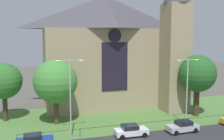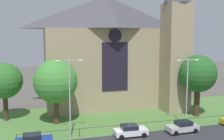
# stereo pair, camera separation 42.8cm
# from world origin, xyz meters

# --- Properties ---
(ground) EXTENTS (160.00, 160.00, 0.00)m
(ground) POSITION_xyz_m (0.00, 10.00, 0.00)
(ground) COLOR #56544C
(grass_verge) EXTENTS (120.00, 20.00, 0.01)m
(grass_verge) POSITION_xyz_m (0.00, 8.00, 0.00)
(grass_verge) COLOR #517F3D
(grass_verge) RESTS_ON ground
(church_building) EXTENTS (23.20, 16.20, 26.00)m
(church_building) POSITION_xyz_m (3.59, 17.59, 10.27)
(church_building) COLOR tan
(church_building) RESTS_ON ground
(iron_railing) EXTENTS (30.04, 0.07, 1.13)m
(iron_railing) POSITION_xyz_m (2.81, 2.50, 0.97)
(iron_railing) COLOR black
(iron_railing) RESTS_ON ground
(tree_left_far) EXTENTS (5.36, 5.36, 8.76)m
(tree_left_far) POSITION_xyz_m (-14.33, 12.44, 6.03)
(tree_left_far) COLOR #423021
(tree_left_far) RESTS_ON ground
(tree_left_near) EXTENTS (6.28, 6.28, 9.41)m
(tree_left_near) POSITION_xyz_m (-7.09, 8.72, 6.23)
(tree_left_near) COLOR #4C3823
(tree_left_near) RESTS_ON ground
(tree_right_near) EXTENTS (5.90, 5.90, 9.79)m
(tree_right_near) POSITION_xyz_m (14.76, 6.58, 6.76)
(tree_right_near) COLOR #423021
(tree_right_near) RESTS_ON ground
(streetlamp_near) EXTENTS (3.37, 0.26, 9.97)m
(streetlamp_near) POSITION_xyz_m (-5.83, 2.40, 6.18)
(streetlamp_near) COLOR #B2B2B7
(streetlamp_near) RESTS_ON ground
(streetlamp_far) EXTENTS (3.37, 0.26, 9.65)m
(streetlamp_far) POSITION_xyz_m (10.36, 2.40, 6.00)
(streetlamp_far) COLOR #B2B2B7
(streetlamp_far) RESTS_ON ground
(parked_car_blue) EXTENTS (4.21, 2.04, 1.51)m
(parked_car_blue) POSITION_xyz_m (-10.21, 1.04, 0.74)
(parked_car_blue) COLOR #1E3899
(parked_car_blue) RESTS_ON ground
(parked_car_white) EXTENTS (4.24, 2.09, 1.51)m
(parked_car_white) POSITION_xyz_m (1.60, 1.07, 0.74)
(parked_car_white) COLOR silver
(parked_car_white) RESTS_ON ground
(parked_car_silver) EXTENTS (4.28, 2.18, 1.51)m
(parked_car_silver) POSITION_xyz_m (8.74, 0.60, 0.74)
(parked_car_silver) COLOR #B7B7BC
(parked_car_silver) RESTS_ON ground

